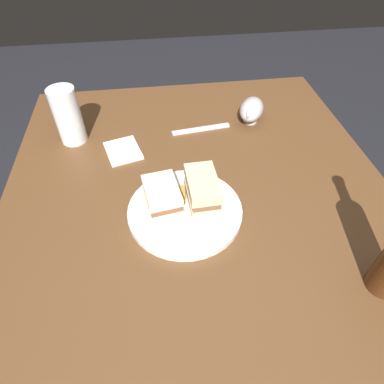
{
  "coord_description": "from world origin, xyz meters",
  "views": [
    {
      "loc": [
        -0.57,
        0.1,
        1.33
      ],
      "look_at": [
        -0.04,
        0.02,
        0.78
      ],
      "focal_mm": 30.65,
      "sensor_mm": 36.0,
      "label": 1
    }
  ],
  "objects_px": {
    "sandwich_half_right": "(162,196)",
    "napkin": "(123,151)",
    "fork": "(201,129)",
    "sandwich_half_left": "(204,190)",
    "gravy_boat": "(251,109)",
    "pint_glass": "(69,119)",
    "plate": "(185,211)"
  },
  "relations": [
    {
      "from": "sandwich_half_right",
      "to": "fork",
      "type": "height_order",
      "value": "sandwich_half_right"
    },
    {
      "from": "sandwich_half_left",
      "to": "napkin",
      "type": "bearing_deg",
      "value": 40.08
    },
    {
      "from": "sandwich_half_left",
      "to": "fork",
      "type": "distance_m",
      "value": 0.31
    },
    {
      "from": "gravy_boat",
      "to": "fork",
      "type": "height_order",
      "value": "gravy_boat"
    },
    {
      "from": "sandwich_half_left",
      "to": "sandwich_half_right",
      "type": "height_order",
      "value": "sandwich_half_left"
    },
    {
      "from": "napkin",
      "to": "fork",
      "type": "distance_m",
      "value": 0.25
    },
    {
      "from": "gravy_boat",
      "to": "fork",
      "type": "xyz_separation_m",
      "value": [
        -0.02,
        0.16,
        -0.04
      ]
    },
    {
      "from": "sandwich_half_right",
      "to": "napkin",
      "type": "height_order",
      "value": "sandwich_half_right"
    },
    {
      "from": "pint_glass",
      "to": "napkin",
      "type": "bearing_deg",
      "value": -118.6
    },
    {
      "from": "gravy_boat",
      "to": "fork",
      "type": "bearing_deg",
      "value": 98.43
    },
    {
      "from": "sandwich_half_left",
      "to": "fork",
      "type": "xyz_separation_m",
      "value": [
        0.3,
        -0.04,
        -0.05
      ]
    },
    {
      "from": "napkin",
      "to": "fork",
      "type": "xyz_separation_m",
      "value": [
        0.07,
        -0.23,
        -0.0
      ]
    },
    {
      "from": "sandwich_half_right",
      "to": "gravy_boat",
      "type": "height_order",
      "value": "sandwich_half_right"
    },
    {
      "from": "napkin",
      "to": "pint_glass",
      "type": "bearing_deg",
      "value": 61.4
    },
    {
      "from": "sandwich_half_left",
      "to": "pint_glass",
      "type": "relative_size",
      "value": 0.76
    },
    {
      "from": "sandwich_half_right",
      "to": "pint_glass",
      "type": "bearing_deg",
      "value": 37.46
    },
    {
      "from": "sandwich_half_right",
      "to": "gravy_boat",
      "type": "relative_size",
      "value": 0.83
    },
    {
      "from": "pint_glass",
      "to": "napkin",
      "type": "xyz_separation_m",
      "value": [
        -0.08,
        -0.14,
        -0.07
      ]
    },
    {
      "from": "sandwich_half_left",
      "to": "napkin",
      "type": "distance_m",
      "value": 0.3
    },
    {
      "from": "pint_glass",
      "to": "fork",
      "type": "relative_size",
      "value": 0.9
    },
    {
      "from": "plate",
      "to": "gravy_boat",
      "type": "xyz_separation_m",
      "value": [
        0.35,
        -0.25,
        0.04
      ]
    },
    {
      "from": "fork",
      "to": "gravy_boat",
      "type": "bearing_deg",
      "value": 1.65
    },
    {
      "from": "pint_glass",
      "to": "napkin",
      "type": "relative_size",
      "value": 1.47
    },
    {
      "from": "sandwich_half_right",
      "to": "gravy_boat",
      "type": "xyz_separation_m",
      "value": [
        0.33,
        -0.3,
        -0.0
      ]
    },
    {
      "from": "plate",
      "to": "fork",
      "type": "xyz_separation_m",
      "value": [
        0.33,
        -0.09,
        -0.0
      ]
    },
    {
      "from": "sandwich_half_right",
      "to": "napkin",
      "type": "bearing_deg",
      "value": 22.45
    },
    {
      "from": "pint_glass",
      "to": "gravy_boat",
      "type": "relative_size",
      "value": 1.18
    },
    {
      "from": "napkin",
      "to": "fork",
      "type": "bearing_deg",
      "value": -72.41
    },
    {
      "from": "sandwich_half_right",
      "to": "pint_glass",
      "type": "relative_size",
      "value": 0.7
    },
    {
      "from": "pint_glass",
      "to": "fork",
      "type": "xyz_separation_m",
      "value": [
        -0.0,
        -0.38,
        -0.07
      ]
    },
    {
      "from": "sandwich_half_right",
      "to": "pint_glass",
      "type": "distance_m",
      "value": 0.39
    },
    {
      "from": "sandwich_half_left",
      "to": "pint_glass",
      "type": "xyz_separation_m",
      "value": [
        0.31,
        0.34,
        0.02
      ]
    }
  ]
}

